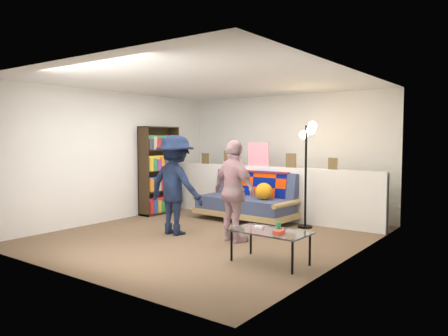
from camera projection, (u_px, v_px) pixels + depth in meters
name	position (u px, v px, depth m)	size (l,w,h in m)	color
ground	(209.00, 236.00, 6.89)	(5.00, 5.00, 0.00)	brown
room_shell	(227.00, 130.00, 7.15)	(4.60, 5.05, 2.45)	silver
half_wall_ledge	(268.00, 193.00, 8.30)	(4.45, 0.15, 1.00)	silver
ledge_decor	(257.00, 157.00, 8.37)	(2.97, 0.02, 0.45)	brown
futon_sofa	(248.00, 200.00, 8.14)	(1.95, 1.02, 0.82)	tan
bookshelf	(159.00, 173.00, 8.86)	(0.29, 0.88, 1.77)	black
coffee_table	(271.00, 233.00, 5.35)	(0.98, 0.56, 0.50)	black
floor_lamp	(308.00, 153.00, 7.43)	(0.36, 0.34, 1.82)	black
person_left	(175.00, 185.00, 6.96)	(1.02, 0.59, 1.58)	black
person_right	(234.00, 191.00, 6.46)	(0.89, 0.37, 1.51)	pink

